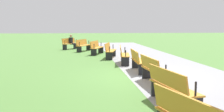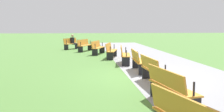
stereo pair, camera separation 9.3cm
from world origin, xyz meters
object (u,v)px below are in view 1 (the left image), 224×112
object	(u,v)px
bench_1	(83,45)
bench_7	(171,86)
bench_4	(123,54)
bench_6	(153,69)
bench_3	(110,50)
person_seated	(72,41)
bench_0	(70,43)
bench_5	(138,60)
bench_2	(96,47)

from	to	relation	value
bench_1	bench_7	distance (m)	13.72
bench_4	bench_6	world-z (taller)	same
bench_3	person_seated	xyz separation A→B (m)	(-6.41, -2.45, 0.16)
bench_0	bench_4	distance (m)	9.21
bench_4	bench_5	world-z (taller)	same
bench_5	bench_4	bearing A→B (deg)	-171.71
bench_6	bench_5	bearing A→B (deg)	177.22
bench_1	bench_4	bearing A→B (deg)	41.54
bench_3	bench_4	distance (m)	2.32
bench_1	bench_5	size ratio (longest dim) A/B	1.00
bench_6	person_seated	world-z (taller)	person_seated
bench_2	person_seated	world-z (taller)	person_seated
bench_0	bench_6	distance (m)	13.72
bench_3	bench_6	size ratio (longest dim) A/B	1.02
bench_3	bench_4	size ratio (longest dim) A/B	1.01
bench_5	bench_6	world-z (taller)	same
bench_0	bench_7	xyz separation A→B (m)	(15.63, 3.05, 0.00)
bench_2	person_seated	bearing A→B (deg)	-137.45
bench_2	bench_3	size ratio (longest dim) A/B	1.00
bench_0	bench_6	xyz separation A→B (m)	(13.32, 3.27, 0.00)
bench_2	bench_0	bearing A→B (deg)	-135.72
bench_0	bench_6	world-z (taller)	same
person_seated	bench_1	bearing A→B (deg)	54.73
bench_0	bench_7	size ratio (longest dim) A/B	0.97
bench_2	bench_4	distance (m)	4.63
bench_5	bench_3	bearing A→B (deg)	-168.95
bench_0	bench_2	bearing A→B (deg)	55.38
bench_4	person_seated	bearing A→B (deg)	-153.25
bench_2	bench_7	xyz separation A→B (m)	(11.43, 1.10, 0.00)
bench_6	bench_2	bearing A→B (deg)	-174.50
bench_3	bench_5	xyz separation A→B (m)	(4.58, 0.67, 0.00)
bench_1	bench_5	world-z (taller)	same
bench_0	bench_2	xyz separation A→B (m)	(4.20, 1.94, 0.00)
bench_0	bench_3	world-z (taller)	same
bench_2	person_seated	xyz separation A→B (m)	(-4.18, -1.79, 0.16)
bench_0	bench_7	bearing A→B (deg)	41.56
bench_7	person_seated	size ratio (longest dim) A/B	1.57
bench_7	person_seated	distance (m)	15.88
bench_7	bench_6	bearing A→B (deg)	166.16
bench_3	bench_2	bearing A→B (deg)	-149.56
bench_6	bench_7	bearing A→B (deg)	-8.29
bench_1	person_seated	bearing A→B (deg)	-130.82
bench_2	bench_6	bearing A→B (deg)	27.70
bench_7	person_seated	world-z (taller)	person_seated
bench_6	person_seated	xyz separation A→B (m)	(-13.31, -3.11, 0.16)
person_seated	bench_5	bearing A→B (deg)	46.35
bench_2	bench_6	world-z (taller)	same
bench_4	bench_6	xyz separation A→B (m)	(4.63, 0.22, 0.00)
bench_5	bench_7	size ratio (longest dim) A/B	0.98
bench_2	bench_6	size ratio (longest dim) A/B	1.02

